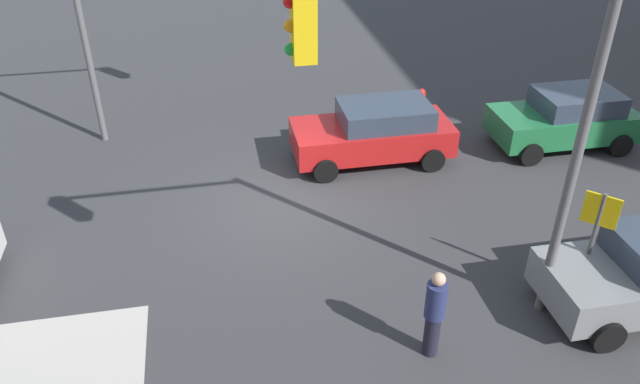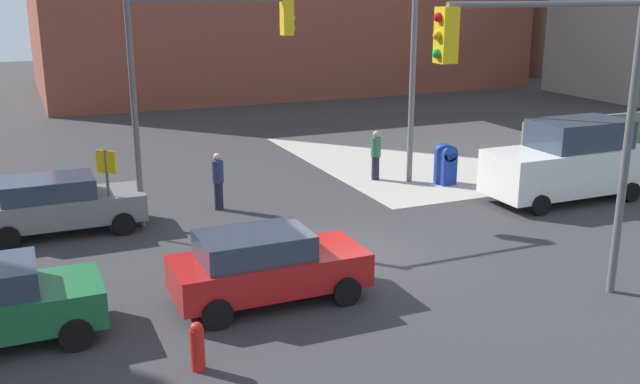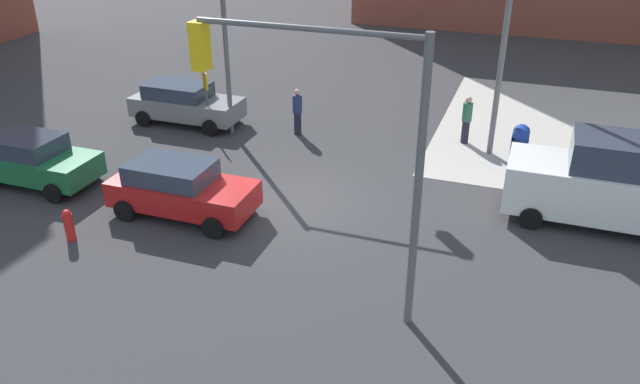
{
  "view_description": "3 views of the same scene",
  "coord_description": "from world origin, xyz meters",
  "px_view_note": "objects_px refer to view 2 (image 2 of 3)",
  "views": [
    {
      "loc": [
        1.44,
        12.61,
        8.39
      ],
      "look_at": [
        -0.69,
        1.66,
        1.36
      ],
      "focal_mm": 35.0,
      "sensor_mm": 36.0,
      "label": 1
    },
    {
      "loc": [
        -7.55,
        -15.69,
        6.64
      ],
      "look_at": [
        0.07,
        2.0,
        1.17
      ],
      "focal_mm": 40.0,
      "sensor_mm": 36.0,
      "label": 2
    },
    {
      "loc": [
        6.43,
        -15.73,
        9.02
      ],
      "look_at": [
        0.93,
        -0.41,
        0.68
      ],
      "focal_mm": 35.0,
      "sensor_mm": 36.0,
      "label": 3
    }
  ],
  "objects_px": {
    "mailbox_blue": "(446,163)",
    "van_white_delivery": "(569,161)",
    "pedestrian_crossing": "(218,180)",
    "traffic_signal_nw_corner": "(198,65)",
    "pedestrian_waiting": "(376,154)",
    "street_lamp_corner": "(415,50)",
    "sedan_red": "(266,265)",
    "fire_hydrant": "(197,345)",
    "sedan_gray": "(60,204)",
    "traffic_signal_se_corner": "(562,95)"
  },
  "relations": [
    {
      "from": "traffic_signal_se_corner",
      "to": "pedestrian_crossing",
      "type": "relative_size",
      "value": 3.59
    },
    {
      "from": "fire_hydrant",
      "to": "pedestrian_crossing",
      "type": "bearing_deg",
      "value": 72.3
    },
    {
      "from": "street_lamp_corner",
      "to": "pedestrian_crossing",
      "type": "height_order",
      "value": "street_lamp_corner"
    },
    {
      "from": "pedestrian_crossing",
      "to": "pedestrian_waiting",
      "type": "xyz_separation_m",
      "value": [
        6.2,
        1.3,
        -0.0
      ]
    },
    {
      "from": "street_lamp_corner",
      "to": "mailbox_blue",
      "type": "xyz_separation_m",
      "value": [
        1.16,
        -0.46,
        -3.94
      ]
    },
    {
      "from": "traffic_signal_se_corner",
      "to": "fire_hydrant",
      "type": "distance_m",
      "value": 8.63
    },
    {
      "from": "traffic_signal_nw_corner",
      "to": "mailbox_blue",
      "type": "distance_m",
      "value": 9.64
    },
    {
      "from": "sedan_gray",
      "to": "street_lamp_corner",
      "type": "bearing_deg",
      "value": 3.1
    },
    {
      "from": "mailbox_blue",
      "to": "van_white_delivery",
      "type": "xyz_separation_m",
      "value": [
        2.6,
        -3.2,
        0.52
      ]
    },
    {
      "from": "sedan_gray",
      "to": "pedestrian_crossing",
      "type": "distance_m",
      "value": 4.71
    },
    {
      "from": "sedan_gray",
      "to": "sedan_red",
      "type": "height_order",
      "value": "same"
    },
    {
      "from": "fire_hydrant",
      "to": "pedestrian_crossing",
      "type": "relative_size",
      "value": 0.52
    },
    {
      "from": "traffic_signal_nw_corner",
      "to": "pedestrian_waiting",
      "type": "height_order",
      "value": "traffic_signal_nw_corner"
    },
    {
      "from": "traffic_signal_nw_corner",
      "to": "traffic_signal_se_corner",
      "type": "xyz_separation_m",
      "value": [
        5.21,
        -9.0,
        0.01
      ]
    },
    {
      "from": "traffic_signal_nw_corner",
      "to": "traffic_signal_se_corner",
      "type": "distance_m",
      "value": 10.4
    },
    {
      "from": "sedan_red",
      "to": "fire_hydrant",
      "type": "bearing_deg",
      "value": -132.14
    },
    {
      "from": "fire_hydrant",
      "to": "sedan_red",
      "type": "bearing_deg",
      "value": 47.86
    },
    {
      "from": "van_white_delivery",
      "to": "pedestrian_crossing",
      "type": "distance_m",
      "value": 11.33
    },
    {
      "from": "traffic_signal_nw_corner",
      "to": "van_white_delivery",
      "type": "xyz_separation_m",
      "value": [
        11.44,
        -2.7,
        -3.32
      ]
    },
    {
      "from": "traffic_signal_nw_corner",
      "to": "sedan_gray",
      "type": "xyz_separation_m",
      "value": [
        -4.06,
        0.33,
        -3.75
      ]
    },
    {
      "from": "traffic_signal_se_corner",
      "to": "pedestrian_crossing",
      "type": "distance_m",
      "value": 11.33
    },
    {
      "from": "sedan_gray",
      "to": "pedestrian_waiting",
      "type": "height_order",
      "value": "pedestrian_waiting"
    },
    {
      "from": "street_lamp_corner",
      "to": "sedan_red",
      "type": "height_order",
      "value": "street_lamp_corner"
    },
    {
      "from": "traffic_signal_se_corner",
      "to": "mailbox_blue",
      "type": "xyz_separation_m",
      "value": [
        3.63,
        9.5,
        -3.84
      ]
    },
    {
      "from": "street_lamp_corner",
      "to": "van_white_delivery",
      "type": "distance_m",
      "value": 6.27
    },
    {
      "from": "traffic_signal_nw_corner",
      "to": "pedestrian_crossing",
      "type": "relative_size",
      "value": 3.59
    },
    {
      "from": "traffic_signal_se_corner",
      "to": "van_white_delivery",
      "type": "bearing_deg",
      "value": 45.31
    },
    {
      "from": "traffic_signal_se_corner",
      "to": "sedan_red",
      "type": "relative_size",
      "value": 1.53
    },
    {
      "from": "pedestrian_crossing",
      "to": "traffic_signal_se_corner",
      "type": "bearing_deg",
      "value": -35.19
    },
    {
      "from": "pedestrian_crossing",
      "to": "sedan_gray",
      "type": "bearing_deg",
      "value": -145.92
    },
    {
      "from": "sedan_gray",
      "to": "pedestrian_crossing",
      "type": "xyz_separation_m",
      "value": [
        4.7,
        0.37,
        0.1
      ]
    },
    {
      "from": "traffic_signal_se_corner",
      "to": "pedestrian_waiting",
      "type": "distance_m",
      "value": 11.71
    },
    {
      "from": "traffic_signal_nw_corner",
      "to": "van_white_delivery",
      "type": "distance_m",
      "value": 12.21
    },
    {
      "from": "van_white_delivery",
      "to": "fire_hydrant",
      "type": "bearing_deg",
      "value": -156.51
    },
    {
      "from": "fire_hydrant",
      "to": "sedan_red",
      "type": "relative_size",
      "value": 0.22
    },
    {
      "from": "fire_hydrant",
      "to": "van_white_delivery",
      "type": "bearing_deg",
      "value": 23.49
    },
    {
      "from": "mailbox_blue",
      "to": "pedestrian_crossing",
      "type": "bearing_deg",
      "value": 178.6
    },
    {
      "from": "fire_hydrant",
      "to": "pedestrian_crossing",
      "type": "distance_m",
      "value": 9.88
    },
    {
      "from": "traffic_signal_se_corner",
      "to": "sedan_gray",
      "type": "relative_size",
      "value": 1.48
    },
    {
      "from": "traffic_signal_nw_corner",
      "to": "pedestrian_crossing",
      "type": "xyz_separation_m",
      "value": [
        0.63,
        0.7,
        -3.65
      ]
    },
    {
      "from": "traffic_signal_nw_corner",
      "to": "pedestrian_crossing",
      "type": "distance_m",
      "value": 3.77
    },
    {
      "from": "traffic_signal_se_corner",
      "to": "van_white_delivery",
      "type": "height_order",
      "value": "traffic_signal_se_corner"
    },
    {
      "from": "sedan_red",
      "to": "pedestrian_waiting",
      "type": "xyz_separation_m",
      "value": [
        7.08,
        8.36,
        0.1
      ]
    },
    {
      "from": "pedestrian_waiting",
      "to": "sedan_gray",
      "type": "bearing_deg",
      "value": -174.46
    },
    {
      "from": "pedestrian_crossing",
      "to": "fire_hydrant",
      "type": "bearing_deg",
      "value": -78.13
    },
    {
      "from": "pedestrian_waiting",
      "to": "fire_hydrant",
      "type": "bearing_deg",
      "value": -133.86
    },
    {
      "from": "mailbox_blue",
      "to": "traffic_signal_se_corner",
      "type": "bearing_deg",
      "value": -110.9
    },
    {
      "from": "traffic_signal_nw_corner",
      "to": "sedan_gray",
      "type": "bearing_deg",
      "value": 175.36
    },
    {
      "from": "sedan_gray",
      "to": "mailbox_blue",
      "type": "bearing_deg",
      "value": 0.76
    },
    {
      "from": "traffic_signal_nw_corner",
      "to": "sedan_red",
      "type": "xyz_separation_m",
      "value": [
        -0.24,
        -6.36,
        -3.75
      ]
    }
  ]
}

